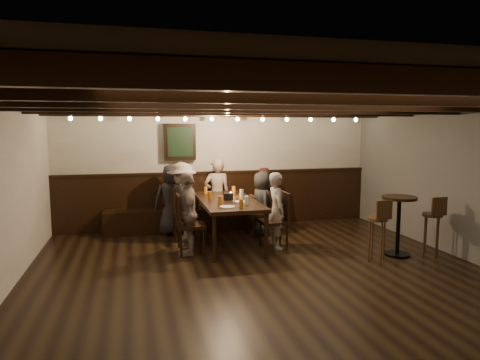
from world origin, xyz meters
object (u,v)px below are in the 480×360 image
object	(u,v)px
person_left_far	(188,213)
chair_left_near	(184,223)
dining_table	(228,203)
person_bench_left	(172,199)
person_right_near	(262,204)
bar_stool_left	(377,239)
chair_right_far	(275,231)
person_bench_centre	(217,195)
chair_left_far	(190,236)
person_bench_right	(263,199)
chair_right_near	(260,221)
person_right_far	(277,210)
bar_stool_right	(432,234)
person_left_near	(182,201)
high_top_table	(399,217)

from	to	relation	value
person_left_far	chair_left_near	bearing A→B (deg)	178.14
dining_table	person_bench_left	bearing A→B (deg)	135.00
dining_table	person_right_near	size ratio (longest dim) A/B	1.74
bar_stool_left	chair_right_far	bearing A→B (deg)	134.65
person_bench_centre	person_right_near	xyz separation A→B (m)	(0.74, -0.61, -0.11)
bar_stool_left	chair_left_far	bearing A→B (deg)	153.03
person_bench_right	person_bench_centre	bearing A→B (deg)	-9.46
chair_right_near	chair_right_far	distance (m)	0.90
chair_left_near	person_right_far	world-z (taller)	person_right_far
bar_stool_left	dining_table	bearing A→B (deg)	137.28
chair_left_far	person_bench_centre	xyz separation A→B (m)	(0.74, 1.49, 0.41)
bar_stool_right	person_right_far	bearing A→B (deg)	154.18
chair_right_near	bar_stool_right	xyz separation A→B (m)	(2.26, -1.94, 0.09)
dining_table	bar_stool_left	distance (m)	2.54
chair_right_far	person_right_far	world-z (taller)	person_right_far
person_left_near	high_top_table	world-z (taller)	person_left_near
person_right_near	chair_right_far	bearing A→B (deg)	178.10
chair_left_near	person_bench_right	size ratio (longest dim) A/B	0.79
person_left_far	chair_right_far	bearing A→B (deg)	90.00
person_bench_left	person_right_near	size ratio (longest dim) A/B	1.12
chair_right_far	person_left_near	bearing A→B (deg)	58.53
person_bench_right	person_right_far	bearing A→B (deg)	83.66
chair_right_far	person_bench_right	world-z (taller)	person_bench_right
person_right_near	high_top_table	size ratio (longest dim) A/B	1.27
person_right_far	person_left_far	bearing A→B (deg)	90.00
person_bench_centre	person_right_far	bearing A→B (deg)	116.57
person_left_far	person_bench_centre	bearing A→B (deg)	153.43
chair_left_near	high_top_table	world-z (taller)	chair_left_near
chair_left_near	chair_right_far	world-z (taller)	chair_left_near
chair_left_near	bar_stool_left	size ratio (longest dim) A/B	1.02
bar_stool_right	high_top_table	bearing A→B (deg)	161.75
chair_right_far	person_bench_centre	xyz separation A→B (m)	(-0.70, 1.51, 0.42)
person_left_far	person_right_far	bearing A→B (deg)	90.00
chair_right_near	person_left_far	size ratio (longest dim) A/B	0.65
bar_stool_left	bar_stool_right	xyz separation A→B (m)	(1.00, 0.05, 0.00)
chair_right_near	person_right_near	distance (m)	0.34
chair_left_far	person_left_far	distance (m)	0.37
person_right_near	bar_stool_left	bearing A→B (deg)	-147.55
person_bench_left	bar_stool_right	distance (m)	4.57
dining_table	person_left_far	xyz separation A→B (m)	(-0.76, -0.44, -0.05)
person_left_far	person_right_near	xyz separation A→B (m)	(1.51, 0.88, -0.06)
dining_table	person_right_near	distance (m)	0.88
chair_right_near	person_left_near	bearing A→B (deg)	90.00
chair_left_far	person_bench_right	xyz separation A→B (m)	(1.64, 1.33, 0.32)
chair_left_near	person_left_near	distance (m)	0.41
chair_left_near	person_left_near	size ratio (longest dim) A/B	0.69
person_bench_centre	person_left_near	size ratio (longest dim) A/B	1.01
chair_left_far	person_bench_right	distance (m)	2.13
person_bench_right	person_right_near	size ratio (longest dim) A/B	1.02
dining_table	person_right_far	xyz separation A→B (m)	(0.74, -0.46, -0.08)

